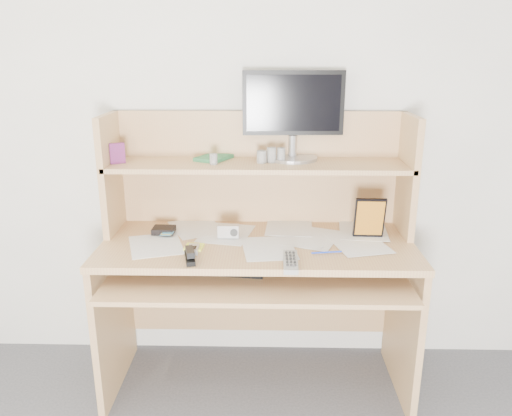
{
  "coord_description": "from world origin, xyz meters",
  "views": [
    {
      "loc": [
        0.04,
        -0.62,
        1.56
      ],
      "look_at": [
        -0.01,
        1.43,
        0.93
      ],
      "focal_mm": 35.0,
      "sensor_mm": 36.0,
      "label": 1
    }
  ],
  "objects_px": {
    "tv_remote": "(291,262)",
    "game_case": "(369,218)",
    "monitor": "(293,113)",
    "desk": "(258,247)",
    "keyboard": "(213,264)"
  },
  "relations": [
    {
      "from": "tv_remote",
      "to": "game_case",
      "type": "bearing_deg",
      "value": 41.08
    },
    {
      "from": "tv_remote",
      "to": "monitor",
      "type": "distance_m",
      "value": 0.74
    },
    {
      "from": "desk",
      "to": "monitor",
      "type": "xyz_separation_m",
      "value": [
        0.16,
        0.17,
        0.6
      ]
    },
    {
      "from": "monitor",
      "to": "tv_remote",
      "type": "bearing_deg",
      "value": -94.39
    },
    {
      "from": "desk",
      "to": "game_case",
      "type": "relative_size",
      "value": 7.26
    },
    {
      "from": "tv_remote",
      "to": "game_case",
      "type": "xyz_separation_m",
      "value": [
        0.37,
        0.31,
        0.09
      ]
    },
    {
      "from": "desk",
      "to": "keyboard",
      "type": "relative_size",
      "value": 2.87
    },
    {
      "from": "keyboard",
      "to": "game_case",
      "type": "bearing_deg",
      "value": 17.25
    },
    {
      "from": "desk",
      "to": "keyboard",
      "type": "distance_m",
      "value": 0.24
    },
    {
      "from": "keyboard",
      "to": "game_case",
      "type": "relative_size",
      "value": 2.53
    },
    {
      "from": "keyboard",
      "to": "game_case",
      "type": "xyz_separation_m",
      "value": [
        0.7,
        0.11,
        0.19
      ]
    },
    {
      "from": "tv_remote",
      "to": "desk",
      "type": "bearing_deg",
      "value": 113.15
    },
    {
      "from": "tv_remote",
      "to": "game_case",
      "type": "relative_size",
      "value": 1.06
    },
    {
      "from": "game_case",
      "to": "monitor",
      "type": "distance_m",
      "value": 0.6
    },
    {
      "from": "desk",
      "to": "monitor",
      "type": "distance_m",
      "value": 0.65
    }
  ]
}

